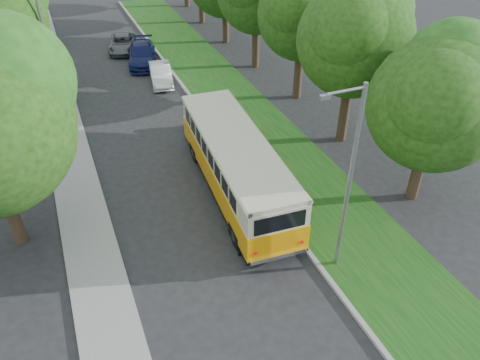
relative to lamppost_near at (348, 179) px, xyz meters
name	(u,v)px	position (x,y,z in m)	size (l,w,h in m)	color
ground	(216,254)	(-4.21, 2.50, -4.37)	(120.00, 120.00, 0.00)	#242426
curb	(247,171)	(-0.61, 7.50, -4.29)	(0.20, 70.00, 0.15)	gray
grass_verge	(287,162)	(1.74, 7.50, -4.30)	(4.50, 70.00, 0.13)	#124412
sidewalk	(82,211)	(-9.01, 7.50, -4.31)	(2.20, 70.00, 0.12)	gray
lamppost_near	(348,179)	(0.00, 0.00, 0.00)	(1.71, 0.16, 8.00)	gray
lamppost_far	(46,49)	(-8.91, 18.50, -0.25)	(1.71, 0.16, 7.50)	gray
warning_sign	(66,114)	(-8.71, 14.48, -2.66)	(0.56, 0.10, 2.50)	gray
vintage_bus	(236,167)	(-1.81, 6.04, -2.79)	(2.74, 10.64, 3.16)	#FF9F08
car_silver	(205,132)	(-1.64, 11.19, -3.64)	(1.71, 4.25, 1.45)	#B6B6BB
car_white	(161,74)	(-1.81, 20.32, -3.70)	(1.41, 4.05, 1.33)	white
car_blue	(142,55)	(-2.20, 24.37, -3.62)	(2.10, 5.17, 1.50)	#12194F
car_grey	(122,43)	(-3.08, 27.90, -3.75)	(2.04, 4.43, 1.23)	#585C60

